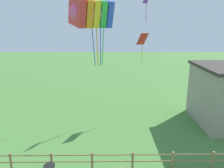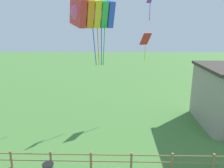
# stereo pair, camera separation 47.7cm
# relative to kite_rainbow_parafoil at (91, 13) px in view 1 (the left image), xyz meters

# --- Properties ---
(wooden_fence) EXTENTS (16.38, 0.14, 1.07)m
(wooden_fence) POSITION_rel_kite_rainbow_parafoil_xyz_m (1.31, -3.76, -8.19)
(wooden_fence) COLOR olive
(wooden_fence) RESTS_ON ground_plane
(kite_rainbow_parafoil) EXTENTS (3.47, 3.18, 4.37)m
(kite_rainbow_parafoil) POSITION_rel_kite_rainbow_parafoil_xyz_m (0.00, 0.00, 0.00)
(kite_rainbow_parafoil) COLOR #E54C8C
(kite_red_diamond) EXTENTS (1.11, 1.04, 2.55)m
(kite_red_diamond) POSITION_rel_kite_rainbow_parafoil_xyz_m (4.15, 5.34, -2.17)
(kite_red_diamond) COLOR red
(kite_purple_streamer) EXTENTS (0.76, 0.77, 2.49)m
(kite_purple_streamer) POSITION_rel_kite_rainbow_parafoil_xyz_m (4.65, 7.03, 1.37)
(kite_purple_streamer) COLOR purple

